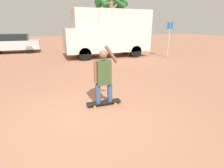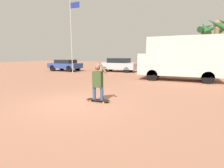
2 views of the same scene
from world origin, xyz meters
The scene contains 7 objects.
ground_plane centered at (0.00, 0.00, 0.00)m, with size 80.00×80.00×0.00m, color #A36B51.
skateboard centered at (0.66, 0.57, 0.07)m, with size 0.96×0.26×0.09m.
person_skateboarder centered at (0.65, 0.57, 0.88)m, with size 0.67×0.22×1.56m.
camper_van centered at (3.55, 8.43, 1.73)m, with size 5.91×2.16×3.19m.
parked_car_silver centered at (-3.29, 13.04, 0.80)m, with size 4.16×1.89×1.53m.
palm_tree_near_van centered at (6.63, 16.30, 4.54)m, with size 3.96×3.92×5.69m.
street_sign centered at (7.44, 6.76, 1.53)m, with size 0.44×0.06×2.37m.
Camera 1 is at (-0.69, -3.71, 2.09)m, focal length 28.00 mm.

